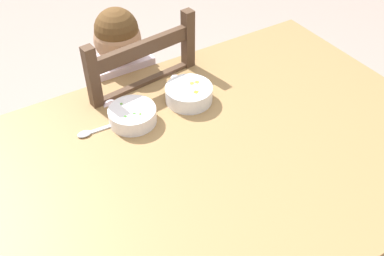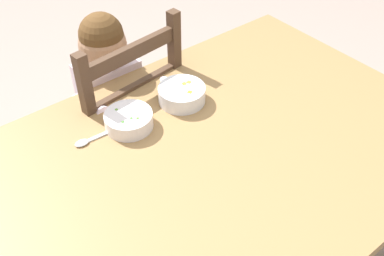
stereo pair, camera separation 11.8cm
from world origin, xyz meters
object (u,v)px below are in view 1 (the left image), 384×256
at_px(dining_chair, 132,123).
at_px(bowl_of_peas, 132,115).
at_px(spoon, 91,132).
at_px(dining_table, 207,175).
at_px(child_figure, 127,90).
at_px(bowl_of_carrots, 189,93).

height_order(dining_chair, bowl_of_peas, dining_chair).
distance_m(dining_chair, spoon, 0.47).
bearing_deg(dining_table, dining_chair, 91.50).
distance_m(child_figure, bowl_of_carrots, 0.34).
distance_m(bowl_of_peas, spoon, 0.14).
relative_size(dining_table, bowl_of_carrots, 9.56).
bearing_deg(spoon, bowl_of_carrots, -3.08).
height_order(bowl_of_peas, spoon, bowl_of_peas).
height_order(dining_table, bowl_of_carrots, bowl_of_carrots).
xyz_separation_m(bowl_of_peas, bowl_of_carrots, (0.21, 0.00, 0.00)).
distance_m(dining_table, bowl_of_peas, 0.30).
relative_size(bowl_of_peas, spoon, 1.09).
distance_m(child_figure, spoon, 0.38).
bearing_deg(bowl_of_peas, bowl_of_carrots, 0.01).
height_order(dining_chair, child_figure, child_figure).
xyz_separation_m(dining_table, spoon, (-0.26, 0.26, 0.09)).
bearing_deg(child_figure, bowl_of_peas, -109.47).
bearing_deg(child_figure, dining_table, -87.84).
bearing_deg(bowl_of_peas, dining_chair, 69.85).
relative_size(dining_chair, bowl_of_carrots, 6.13).
bearing_deg(dining_chair, child_figure, -136.76).
relative_size(dining_table, dining_chair, 1.56).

